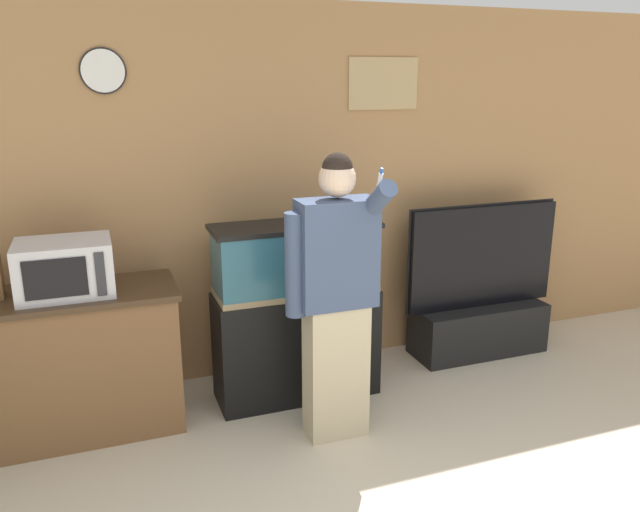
# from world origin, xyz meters

# --- Properties ---
(wall_back_paneled) EXTENTS (10.00, 0.08, 2.60)m
(wall_back_paneled) POSITION_xyz_m (-0.00, 2.89, 1.30)
(wall_back_paneled) COLOR #A87A4C
(wall_back_paneled) RESTS_ON ground_plane
(counter_island) EXTENTS (1.27, 0.57, 0.90)m
(counter_island) POSITION_xyz_m (-1.47, 2.41, 0.45)
(counter_island) COLOR brown
(counter_island) RESTS_ON ground_plane
(microwave) EXTENTS (0.52, 0.40, 0.31)m
(microwave) POSITION_xyz_m (-1.45, 2.39, 1.05)
(microwave) COLOR silver
(microwave) RESTS_ON counter_island
(aquarium_on_stand) EXTENTS (1.08, 0.39, 1.20)m
(aquarium_on_stand) POSITION_xyz_m (-0.07, 2.39, 0.60)
(aquarium_on_stand) COLOR black
(aquarium_on_stand) RESTS_ON ground_plane
(tv_on_stand) EXTENTS (1.27, 0.40, 1.19)m
(tv_on_stand) POSITION_xyz_m (1.49, 2.56, 0.35)
(tv_on_stand) COLOR black
(tv_on_stand) RESTS_ON ground_plane
(person_standing) EXTENTS (0.54, 0.41, 1.71)m
(person_standing) POSITION_xyz_m (-0.01, 1.84, 0.89)
(person_standing) COLOR #BCAD89
(person_standing) RESTS_ON ground_plane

